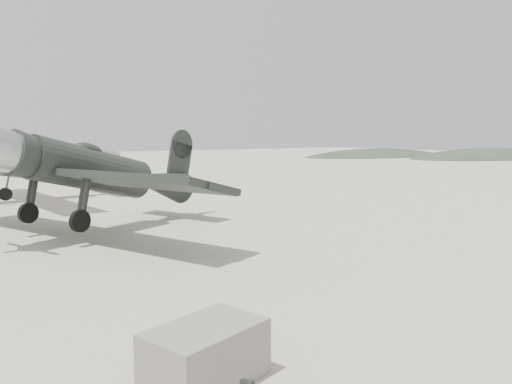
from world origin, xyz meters
The scene contains 6 objects.
ground centered at (0.00, 0.00, 0.00)m, with size 160.00×160.00×0.00m, color #A8A595.
hill_east_north centered at (60.00, 28.00, 0.00)m, with size 36.00×18.00×6.00m, color #313D2C.
hill_northeast centered at (50.00, 40.00, 0.00)m, with size 32.00×16.00×5.20m, color #313D2C.
lowwing_monoplane centered at (-3.00, 5.13, 2.08)m, with size 8.95×11.98×3.93m.
highwing_monoplane centered at (-3.32, 15.35, 2.18)m, with size 8.74×12.29×3.48m.
equipment_block centered at (-5.16, -6.29, 0.40)m, with size 1.61×1.01×0.81m, color slate.
Camera 1 is at (-8.27, -12.01, 3.39)m, focal length 35.00 mm.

